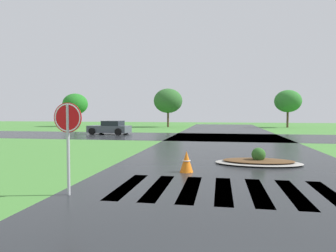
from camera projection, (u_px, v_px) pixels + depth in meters
name	position (u px, v px, depth m)	size (l,w,h in m)	color
asphalt_roadway	(233.00, 162.00, 12.75)	(9.50, 80.00, 0.01)	#232628
asphalt_cross_road	(227.00, 137.00, 25.54)	(90.00, 8.55, 0.01)	#232628
crosswalk_stripes	(240.00, 191.00, 8.10)	(6.75, 3.03, 0.01)	white
stop_sign	(68.00, 127.00, 7.62)	(0.76, 0.08, 2.36)	#B2B5BA
median_island	(258.00, 161.00, 12.23)	(3.49, 1.79, 0.68)	#9E9B93
car_silver_hatch	(110.00, 128.00, 28.91)	(4.08, 2.32, 1.30)	#4C545B
traffic_cone	(186.00, 162.00, 10.62)	(0.48, 0.48, 0.75)	orange
background_treeline	(197.00, 102.00, 42.47)	(46.72, 5.61, 5.49)	#4C3823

